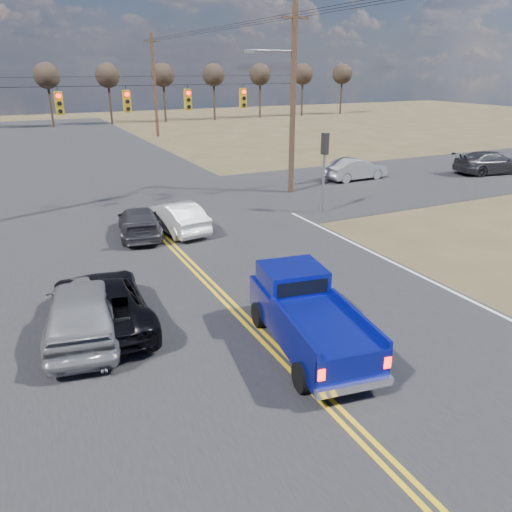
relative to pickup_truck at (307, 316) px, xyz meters
name	(u,v)px	position (x,y,z in m)	size (l,w,h in m)	color
ground	(348,424)	(-0.82, -2.95, -0.88)	(160.00, 160.00, 0.00)	brown
road_main	(188,262)	(-0.82, 7.05, -0.88)	(14.00, 120.00, 0.02)	#28282B
road_cross	(136,211)	(-0.82, 15.05, -0.88)	(120.00, 12.00, 0.02)	#28282B
signal_gantry	(139,107)	(-0.32, 14.83, 4.19)	(19.60, 4.83, 10.00)	#473323
utility_poles	(132,104)	(-0.82, 14.05, 4.35)	(19.60, 58.32, 10.00)	#473323
treeline	(94,86)	(-0.82, 24.01, 4.82)	(87.00, 117.80, 7.40)	#33261C
pickup_truck	(307,316)	(0.00, 0.00, 0.00)	(2.50, 5.04, 1.81)	black
silver_suv	(83,308)	(-5.04, 3.12, -0.07)	(1.90, 4.72, 1.61)	gray
black_suv	(102,303)	(-4.49, 3.46, -0.19)	(2.29, 4.96, 1.38)	black
white_car_queue	(176,217)	(-0.02, 10.83, -0.21)	(1.41, 4.03, 1.33)	white
dgrey_car_queue	(139,222)	(-1.62, 11.02, -0.27)	(1.71, 4.21, 1.22)	#37363B
cross_car_east_near	(356,169)	(13.63, 16.20, -0.18)	(4.23, 1.47, 1.39)	gray
cross_car_east_far	(491,163)	(23.08, 13.79, -0.13)	(5.18, 2.11, 1.50)	#2D2D31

